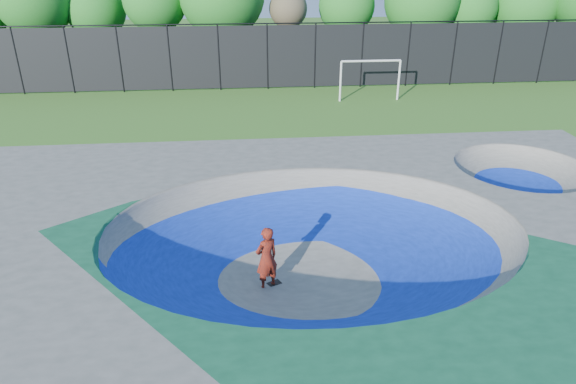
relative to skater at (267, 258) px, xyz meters
name	(u,v)px	position (x,y,z in m)	size (l,w,h in m)	color
ground	(312,275)	(1.23, 0.44, -0.88)	(120.00, 120.00, 0.00)	#34661C
skate_deck	(312,251)	(1.23, 0.44, -0.13)	(22.00, 14.00, 1.50)	gray
skater	(267,258)	(0.00, 0.00, 0.00)	(0.64, 0.42, 1.76)	red
skateboard	(267,286)	(0.00, 0.00, -0.86)	(0.78, 0.22, 0.05)	black
soccer_goal	(370,72)	(6.99, 18.07, 0.76)	(3.57, 0.12, 2.36)	silver
fence	(267,55)	(1.23, 21.44, 1.22)	(48.09, 0.09, 4.04)	black
treeline	(288,1)	(2.99, 26.33, 4.02)	(53.47, 7.41, 8.29)	#412C20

